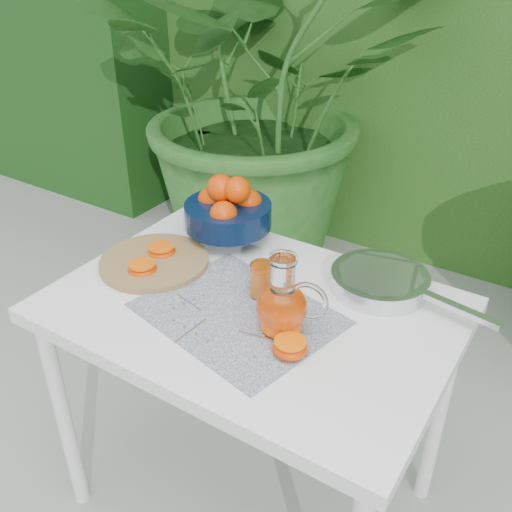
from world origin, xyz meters
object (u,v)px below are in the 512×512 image
Objects in this scene: white_table at (252,329)px; juice_pitcher at (283,305)px; fruit_bowl at (228,210)px; cutting_board at (154,262)px; saute_pan at (381,280)px.

juice_pitcher is at bearing -23.57° from white_table.
cutting_board is at bearing -108.67° from fruit_bowl.
saute_pan is at bearing 43.96° from white_table.
white_table is 0.36m from saute_pan.
cutting_board is at bearing -158.34° from saute_pan.
white_table is 0.40m from fruit_bowl.
white_table is at bearing -45.66° from fruit_bowl.
white_table is 5.03× the size of juice_pitcher.
saute_pan is at bearing 21.66° from cutting_board.
saute_pan is (0.50, -0.02, -0.07)m from fruit_bowl.
juice_pitcher is at bearing -113.62° from saute_pan.
cutting_board reaches higher than white_table.
saute_pan is (0.25, 0.24, 0.11)m from white_table.
white_table is 2.14× the size of saute_pan.
fruit_bowl reaches higher than saute_pan.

